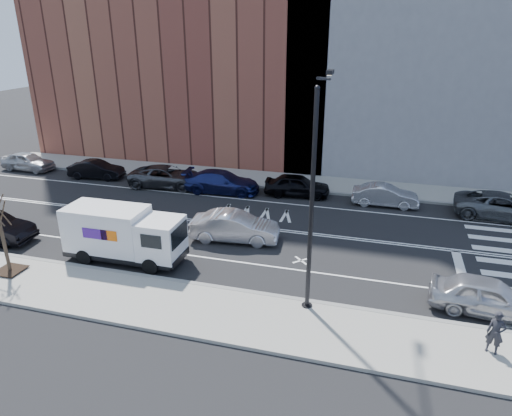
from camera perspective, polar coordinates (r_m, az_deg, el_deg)
The scene contains 21 objects.
ground at distance 27.50m, azimuth -5.45°, elevation -1.82°, with size 120.00×120.00×0.00m, color black.
sidewalk_near at distance 20.47m, azimuth -14.43°, elevation -11.03°, with size 44.00×3.60×0.15m, color gray.
sidewalk_far at distance 35.28m, azimuth -0.34°, elevation 3.75°, with size 44.00×3.60×0.15m, color gray.
curb_near at distance 21.79m, azimuth -12.10°, elevation -8.64°, with size 44.00×0.25×0.17m, color gray.
curb_far at distance 33.64m, azimuth -1.20°, elevation 2.86°, with size 44.00×0.25×0.17m, color gray.
crosswalk at distance 26.70m, azimuth 28.75°, elevation -5.32°, with size 3.00×14.00×0.01m, color white, non-canonical shape.
road_markings at distance 27.50m, azimuth -5.45°, elevation -1.82°, with size 40.00×8.60×0.01m, color white, non-canonical shape.
bldg_brick at distance 42.74m, azimuth -8.76°, elevation 21.51°, with size 26.00×10.00×22.00m, color brown.
streetlight at distance 17.69m, azimuth 7.29°, elevation 2.27°, with size 0.44×4.02×9.34m.
street_tree at distance 24.15m, azimuth -28.89°, elevation -4.26°, with size 1.20×1.20×3.75m.
fedex_van at distance 23.42m, azimuth -16.24°, elevation -3.11°, with size 6.00×2.19×2.73m.
far_parked_a at distance 41.78m, azimuth -26.63°, elevation 5.25°, with size 1.78×4.43×1.51m, color #A2A3A7.
far_parked_b at distance 37.44m, azimuth -19.33°, elevation 4.56°, with size 1.46×4.20×1.38m, color black.
far_parked_c at distance 34.03m, azimuth -11.09°, elevation 3.88°, with size 2.53×5.49×1.52m, color #43444A.
far_parked_d at distance 32.30m, azimuth -4.30°, elevation 3.29°, with size 2.17×5.33×1.55m, color navy.
far_parked_e at distance 31.63m, azimuth 5.16°, elevation 2.84°, with size 1.80×4.48×1.53m, color black.
far_parked_f at distance 30.95m, azimuth 15.85°, elevation 1.52°, with size 1.47×4.22×1.39m, color silver.
far_parked_g at distance 31.56m, azimuth 28.49°, elevation 0.20°, with size 2.58×5.59×1.55m, color #505459.
driving_sedan at distance 24.87m, azimuth -2.68°, elevation -2.36°, with size 1.68×4.82×1.59m, color silver.
near_parked_front at distance 20.98m, azimuth 27.06°, elevation -9.82°, with size 1.83×4.54×1.55m, color silver.
pedestrian at distance 18.50m, azimuth 27.77°, elevation -13.63°, with size 0.60×0.39×1.64m, color #232329.
Camera 1 is at (9.35, -23.46, 10.87)m, focal length 32.00 mm.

